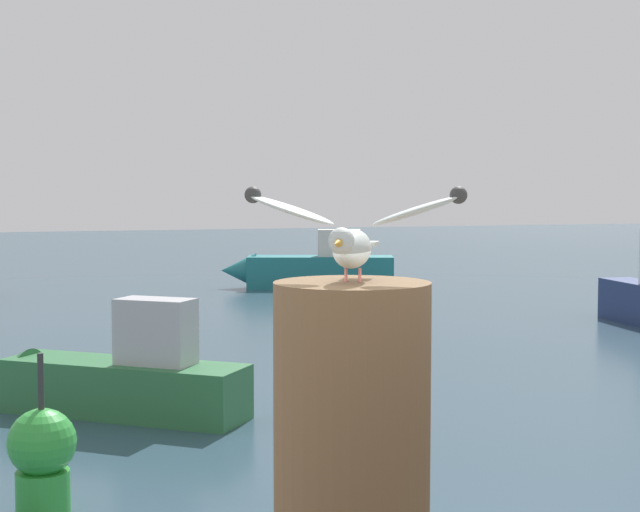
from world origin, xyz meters
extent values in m
cylinder|color=#4C3823|center=(0.71, -0.48, 1.95)|extent=(0.40, 0.40, 0.93)
cylinder|color=#C66660|center=(0.70, -0.46, 2.44)|extent=(0.01, 0.01, 0.04)
cylinder|color=#C66660|center=(0.73, -0.48, 2.44)|extent=(0.01, 0.01, 0.04)
ellipsoid|color=silver|center=(0.71, -0.48, 2.50)|extent=(0.20, 0.24, 0.10)
sphere|color=silver|center=(0.64, -0.59, 2.53)|extent=(0.06, 0.06, 0.06)
cone|color=gold|center=(0.61, -0.63, 2.53)|extent=(0.04, 0.05, 0.02)
cube|color=silver|center=(0.79, -0.35, 2.51)|extent=(0.11, 0.10, 0.01)
ellipsoid|color=silver|center=(0.58, -0.38, 2.60)|extent=(0.26, 0.22, 0.09)
sphere|color=#3C3C3C|center=(0.49, -0.33, 2.64)|extent=(0.04, 0.04, 0.04)
ellipsoid|color=silver|center=(0.85, -0.55, 2.60)|extent=(0.26, 0.22, 0.09)
sphere|color=#3C3C3C|center=(0.94, -0.61, 2.64)|extent=(0.04, 0.04, 0.04)
cube|color=#2D6B3D|center=(1.26, 8.42, 0.32)|extent=(2.82, 2.51, 0.64)
cone|color=#2D6B3D|center=(-0.05, 9.49, 0.35)|extent=(1.03, 1.03, 0.73)
cube|color=#B2B2B7|center=(1.60, 8.15, 1.02)|extent=(0.97, 0.91, 0.76)
cube|color=#1E7075|center=(8.18, 21.33, 0.43)|extent=(4.04, 2.32, 0.87)
cone|color=#1E7075|center=(6.09, 22.09, 0.48)|extent=(1.21, 1.21, 0.94)
cube|color=silver|center=(8.66, 21.16, 1.23)|extent=(1.28, 0.95, 0.72)
cone|color=navy|center=(12.17, 14.09, 0.45)|extent=(0.75, 0.75, 0.67)
cylinder|color=green|center=(0.19, 5.23, 0.17)|extent=(0.44, 0.44, 0.35)
sphere|color=green|center=(0.19, 5.23, 0.59)|extent=(0.56, 0.56, 0.56)
cylinder|color=#2D2D2D|center=(0.19, 5.23, 1.08)|extent=(0.05, 0.05, 0.50)
camera|label=1|loc=(-0.15, -2.71, 2.65)|focal=53.09mm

